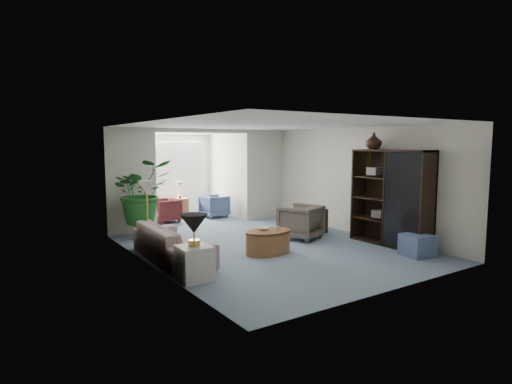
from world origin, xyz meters
TOP-DOWN VIEW (x-y plane):
  - floor at (0.00, 0.00)m, footprint 6.00×6.00m
  - sunroom_floor at (0.00, 4.10)m, footprint 2.60×2.60m
  - back_pier_left at (-1.90, 3.00)m, footprint 1.20×0.12m
  - back_pier_right at (1.90, 3.00)m, footprint 1.20×0.12m
  - back_header at (0.00, 3.00)m, footprint 2.60×0.12m
  - window_pane at (0.00, 5.18)m, footprint 2.20×0.02m
  - window_blinds at (0.00, 5.15)m, footprint 2.20×0.02m
  - framed_picture at (2.46, -0.10)m, footprint 0.04×0.50m
  - sofa at (-2.01, 0.37)m, footprint 0.93×2.21m
  - end_table at (-2.21, -0.98)m, footprint 0.51×0.51m
  - table_lamp at (-2.21, -0.98)m, footprint 0.44×0.44m
  - floor_lamp at (-2.13, 1.32)m, footprint 0.36×0.36m
  - coffee_table at (-0.30, -0.28)m, footprint 1.21×1.21m
  - coffee_bowl at (-0.35, -0.18)m, footprint 0.28×0.28m
  - coffee_cup at (-0.15, -0.38)m, footprint 0.12×0.12m
  - wingback_chair at (1.06, 0.38)m, footprint 1.07×1.08m
  - side_table_dark at (1.76, 0.68)m, footprint 0.49×0.40m
  - entertainment_cabinet at (2.23, -1.13)m, footprint 0.48×1.80m
  - cabinet_urn at (2.23, -0.63)m, footprint 0.34×0.34m
  - ottoman at (1.95, -2.01)m, footprint 0.60×0.60m
  - plant_pot at (-1.85, 2.47)m, footprint 0.40×0.40m
  - house_plant at (-1.85, 2.47)m, footprint 1.31×1.13m
  - sunroom_chair_blue at (0.79, 3.96)m, footprint 0.74×0.72m
  - sunroom_chair_maroon at (-0.71, 3.96)m, footprint 0.74×0.72m
  - sunroom_table at (0.04, 4.71)m, footprint 0.44×0.35m
  - shelf_clutter at (2.18, -1.13)m, footprint 0.30×1.13m

SIDE VIEW (x-z plane):
  - floor at x=0.00m, z-range 0.00..0.00m
  - sunroom_floor at x=0.00m, z-range 0.00..0.00m
  - plant_pot at x=-1.85m, z-range 0.00..0.32m
  - ottoman at x=1.95m, z-range 0.00..0.41m
  - coffee_table at x=-0.30m, z-range 0.00..0.45m
  - sunroom_table at x=0.04m, z-range 0.00..0.51m
  - end_table at x=-2.21m, z-range 0.00..0.55m
  - side_table_dark at x=1.76m, z-range 0.00..0.57m
  - sofa at x=-2.01m, z-range 0.00..0.64m
  - sunroom_chair_blue at x=0.79m, z-range 0.00..0.64m
  - sunroom_chair_maroon at x=-0.71m, z-range 0.00..0.64m
  - wingback_chair at x=1.06m, z-range 0.00..0.76m
  - coffee_bowl at x=-0.35m, z-range 0.45..0.50m
  - coffee_cup at x=-0.15m, z-range 0.45..0.54m
  - table_lamp at x=-2.21m, z-range 0.75..1.05m
  - shelf_clutter at x=2.18m, z-range 0.45..1.51m
  - entertainment_cabinet at x=2.23m, z-range 0.00..2.00m
  - house_plant at x=-1.85m, z-range 0.32..1.77m
  - back_pier_left at x=-1.90m, z-range 0.00..2.50m
  - back_pier_right at x=1.90m, z-range 0.00..2.50m
  - floor_lamp at x=-2.13m, z-range 1.11..1.39m
  - window_pane at x=0.00m, z-range 0.65..2.15m
  - window_blinds at x=0.00m, z-range 0.65..2.15m
  - framed_picture at x=2.46m, z-range 1.50..1.90m
  - cabinet_urn at x=2.23m, z-range 2.00..2.36m
  - back_header at x=0.00m, z-range 2.40..2.50m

